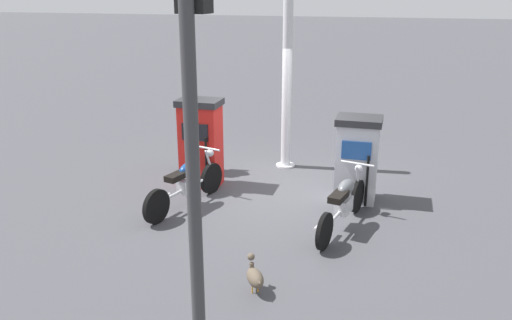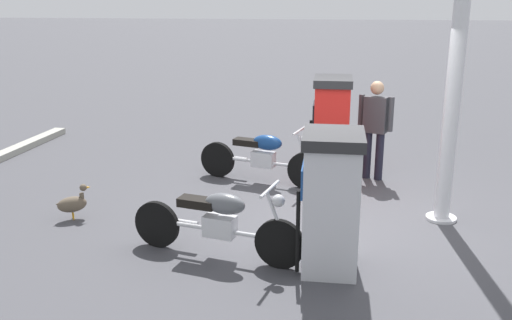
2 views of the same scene
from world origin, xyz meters
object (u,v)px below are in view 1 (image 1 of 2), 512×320
Objects in this scene: fuel_pump_near at (201,142)px; attendant_person at (198,129)px; canopy_support_pole at (287,78)px; motorcycle_far_pump at (343,202)px; roadside_traffic_light at (194,97)px; fuel_pump_far at (357,159)px; wandering_duck at (255,276)px; motorcycle_near_pump at (186,183)px.

attendant_person is (-0.69, -0.32, 0.05)m from fuel_pump_near.
attendant_person is at bearing -64.42° from canopy_support_pole.
canopy_support_pole is at bearing -151.51° from motorcycle_far_pump.
canopy_support_pole reaches higher than motorcycle_far_pump.
fuel_pump_near is 0.76m from attendant_person.
roadside_traffic_light is (3.86, -0.93, 2.39)m from motorcycle_far_pump.
fuel_pump_far is 3.58m from wandering_duck.
motorcycle_far_pump is (1.25, -0.10, -0.33)m from fuel_pump_far.
motorcycle_far_pump is at bearing 166.50° from roadside_traffic_light.
roadside_traffic_light reaches higher than canopy_support_pole.
wandering_duck is (4.09, 2.28, -0.68)m from attendant_person.
wandering_duck is 0.11× the size of roadside_traffic_light.
attendant_person is 0.38× the size of roadside_traffic_light.
fuel_pump_near is 0.83× the size of motorcycle_near_pump.
motorcycle_far_pump is (1.25, 2.84, -0.41)m from fuel_pump_near.
fuel_pump_far is 0.75× the size of motorcycle_near_pump.
canopy_support_pole is (-4.89, -0.61, 1.68)m from wandering_duck.
motorcycle_far_pump is at bearing 86.17° from motorcycle_near_pump.
roadside_traffic_light is at bearing -1.66° from wandering_duck.
fuel_pump_far is at bearing 77.99° from attendant_person.
wandering_duck is 5.21m from canopy_support_pole.
fuel_pump_near is 0.40× the size of roadside_traffic_light.
roadside_traffic_light is at bearing 20.50° from fuel_pump_near.
attendant_person is 3.39× the size of wandering_duck.
attendant_person is 2.10m from canopy_support_pole.
fuel_pump_near is at bearing -90.00° from fuel_pump_far.
roadside_traffic_light reaches higher than wandering_duck.
canopy_support_pole is (-6.60, -0.56, -0.93)m from roadside_traffic_light.
fuel_pump_near reaches higher than motorcycle_far_pump.
roadside_traffic_light is (4.04, 1.79, 2.40)m from motorcycle_near_pump.
motorcycle_near_pump is 1.87m from attendant_person.
motorcycle_far_pump is at bearing 66.24° from fuel_pump_near.
attendant_person reaches higher than fuel_pump_far.
fuel_pump_far is at bearing 168.63° from roadside_traffic_light.
canopy_support_pole is (-1.49, -1.59, 1.13)m from fuel_pump_far.
canopy_support_pole reaches higher than fuel_pump_near.
fuel_pump_far is at bearing 46.78° from canopy_support_pole.
motorcycle_far_pump is at bearing 58.40° from attendant_person.
motorcycle_near_pump is at bearing 6.28° from fuel_pump_near.
motorcycle_near_pump reaches higher than wandering_duck.
roadside_traffic_light is at bearing 23.92° from motorcycle_near_pump.
fuel_pump_far is 0.37× the size of roadside_traffic_light.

